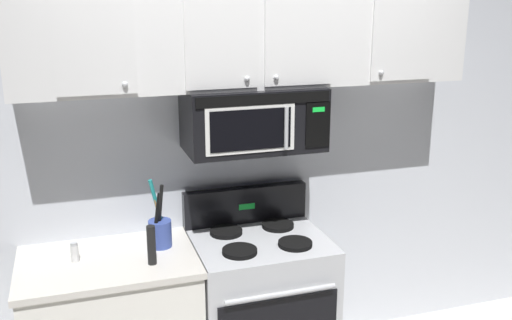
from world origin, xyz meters
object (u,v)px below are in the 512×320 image
stove_range (259,307)px  over_range_microwave (253,119)px  utensil_crock_blue (160,230)px  salt_shaker (75,252)px  pepper_mill (151,245)px

stove_range → over_range_microwave: (-0.00, 0.12, 1.11)m
utensil_crock_blue → salt_shaker: size_ratio=3.59×
stove_range → pepper_mill: stove_range is taller
stove_range → utensil_crock_blue: 0.77m
over_range_microwave → salt_shaker: 1.18m
over_range_microwave → stove_range: bearing=-89.9°
over_range_microwave → pepper_mill: bearing=-158.6°
stove_range → pepper_mill: 0.83m
over_range_microwave → pepper_mill: (-0.63, -0.25, -0.57)m
pepper_mill → stove_range: bearing=11.6°
over_range_microwave → salt_shaker: size_ratio=7.16×
stove_range → salt_shaker: 1.11m
utensil_crock_blue → stove_range: bearing=-8.1°
utensil_crock_blue → pepper_mill: size_ratio=1.83×
pepper_mill → over_range_microwave: bearing=21.4°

